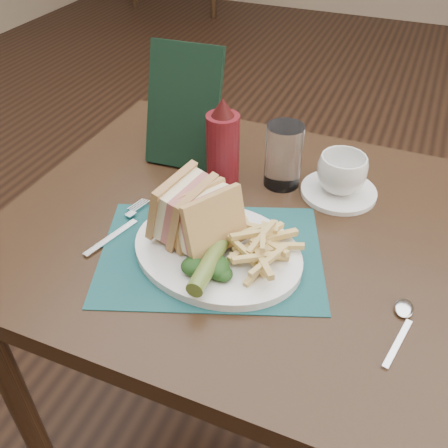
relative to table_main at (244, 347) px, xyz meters
name	(u,v)px	position (x,y,z in m)	size (l,w,h in m)	color
floor	(292,306)	(0.00, 0.50, -0.38)	(7.00, 7.00, 0.00)	black
wall_back	(408,21)	(0.00, 4.00, -0.38)	(6.00, 6.00, 0.00)	tan
table_main	(244,347)	(0.00, 0.00, 0.00)	(0.90, 0.75, 0.75)	black
placemat	(211,254)	(-0.03, -0.11, 0.38)	(0.38, 0.27, 0.00)	#17494B
plate	(217,251)	(-0.02, -0.11, 0.38)	(0.30, 0.24, 0.01)	white
sandwich_half_a	(172,202)	(-0.11, -0.09, 0.45)	(0.06, 0.11, 0.10)	tan
sandwich_half_b	(201,213)	(-0.05, -0.10, 0.45)	(0.06, 0.11, 0.10)	#D9B46A
kale_garnish	(211,263)	(-0.01, -0.16, 0.41)	(0.11, 0.08, 0.03)	#143312
pickle_spear	(208,265)	(-0.01, -0.17, 0.41)	(0.03, 0.03, 0.12)	#4E6827
fries_pile	(257,243)	(0.05, -0.10, 0.42)	(0.18, 0.20, 0.05)	#D8BA6C
fork	(120,226)	(-0.21, -0.11, 0.38)	(0.03, 0.17, 0.01)	silver
spoon	(400,329)	(0.29, -0.16, 0.38)	(0.03, 0.15, 0.01)	silver
saucer	(338,192)	(0.13, 0.15, 0.38)	(0.15, 0.15, 0.01)	white
coffee_cup	(342,173)	(0.13, 0.15, 0.42)	(0.10, 0.10, 0.08)	white
drinking_glass	(283,156)	(0.02, 0.14, 0.44)	(0.07, 0.07, 0.13)	white
ketchup_bottle	(223,142)	(-0.10, 0.10, 0.47)	(0.07, 0.07, 0.19)	#540E14
check_presenter	(184,107)	(-0.21, 0.16, 0.50)	(0.15, 0.02, 0.25)	black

